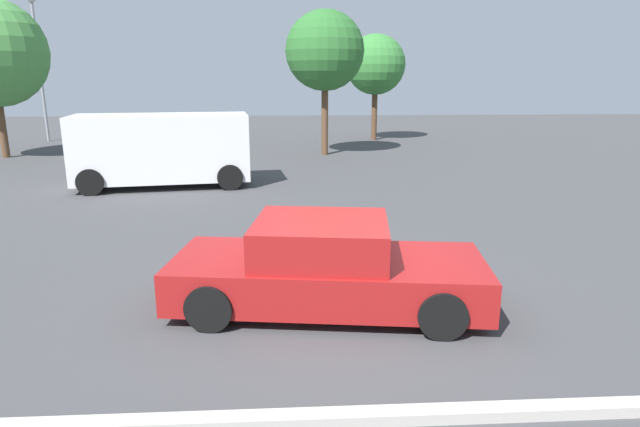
# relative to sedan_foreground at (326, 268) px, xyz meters

# --- Properties ---
(ground_plane) EXTENTS (80.00, 80.00, 0.00)m
(ground_plane) POSITION_rel_sedan_foreground_xyz_m (0.11, 0.04, -0.60)
(ground_plane) COLOR #424244
(sedan_foreground) EXTENTS (4.62, 2.38, 1.31)m
(sedan_foreground) POSITION_rel_sedan_foreground_xyz_m (0.00, 0.00, 0.00)
(sedan_foreground) COLOR maroon
(sedan_foreground) RESTS_ON ground_plane
(dog) EXTENTS (0.37, 0.60, 0.43)m
(dog) POSITION_rel_sedan_foreground_xyz_m (0.29, 2.95, -0.32)
(dog) COLOR white
(dog) RESTS_ON ground_plane
(van_white) EXTENTS (5.32, 2.73, 2.17)m
(van_white) POSITION_rel_sedan_foreground_xyz_m (-4.32, 9.18, 0.57)
(van_white) COLOR white
(van_white) RESTS_ON ground_plane
(parking_curb) EXTENTS (9.12, 0.20, 0.12)m
(parking_curb) POSITION_rel_sedan_foreground_xyz_m (0.11, -2.71, -0.54)
(parking_curb) COLOR #B7B2A8
(parking_curb) RESTS_ON ground_plane
(light_post_near) EXTENTS (0.44, 0.44, 7.24)m
(light_post_near) POSITION_rel_sedan_foreground_xyz_m (-13.10, 21.75, 4.23)
(light_post_near) COLOR gray
(light_post_near) RESTS_ON ground_plane
(tree_back_left) EXTENTS (3.07, 3.07, 5.41)m
(tree_back_left) POSITION_rel_sedan_foreground_xyz_m (4.01, 21.22, 3.26)
(tree_back_left) COLOR brown
(tree_back_left) RESTS_ON ground_plane
(tree_back_center) EXTENTS (3.27, 3.27, 5.95)m
(tree_back_center) POSITION_rel_sedan_foreground_xyz_m (1.03, 15.79, 3.69)
(tree_back_center) COLOR brown
(tree_back_center) RESTS_ON ground_plane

